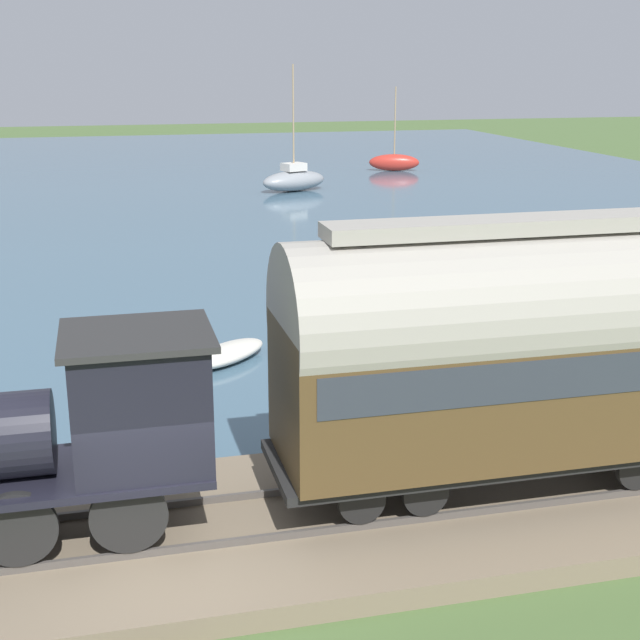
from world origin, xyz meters
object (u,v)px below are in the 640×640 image
Objects in this scene: steam_locomotive at (42,428)px; sailboat_red at (394,162)px; rowboat_off_pier at (226,354)px; passenger_coach at (523,344)px; sailboat_gray at (294,180)px.

sailboat_red reaches higher than steam_locomotive.
steam_locomotive is 2.31× the size of rowboat_off_pier.
passenger_coach is (0.00, -7.65, 0.70)m from steam_locomotive.
passenger_coach is 39.32m from sailboat_gray.
sailboat_red is (47.18, -21.18, -1.65)m from steam_locomotive.
passenger_coach is at bearing 161.30° from rowboat_off_pier.
sailboat_gray is at bearing 150.29° from sailboat_red.
steam_locomotive is 40.89m from sailboat_gray.
sailboat_gray is (38.99, -4.57, -2.29)m from passenger_coach.
sailboat_gray is 1.27× the size of sailboat_red.
passenger_coach is at bearing -178.12° from sailboat_red.
steam_locomotive is at bearing 140.65° from sailboat_gray.
passenger_coach reaches higher than rowboat_off_pier.
sailboat_gray is at bearing -6.68° from passenger_coach.
sailboat_gray is 2.68× the size of rowboat_off_pier.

